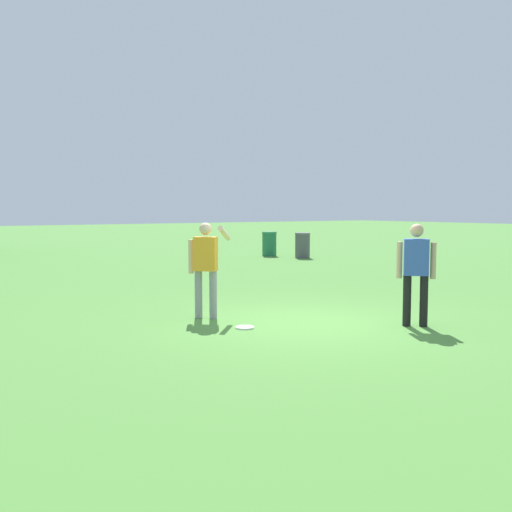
% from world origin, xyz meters
% --- Properties ---
extents(ground_plane, '(120.00, 120.00, 0.00)m').
position_xyz_m(ground_plane, '(0.00, 0.00, 0.00)').
color(ground_plane, '#4C8438').
extents(person_thrower, '(0.84, 0.47, 1.64)m').
position_xyz_m(person_thrower, '(-1.16, 1.33, 0.96)').
color(person_thrower, gray).
rests_on(person_thrower, ground).
extents(person_catcher, '(0.45, 0.46, 1.64)m').
position_xyz_m(person_catcher, '(1.26, -1.16, 0.94)').
color(person_catcher, black).
rests_on(person_catcher, ground).
extents(frisbee, '(0.30, 0.30, 0.03)m').
position_xyz_m(frisbee, '(-1.08, 0.24, 0.01)').
color(frisbee, white).
rests_on(frisbee, ground).
extents(trash_can_beside_table, '(0.59, 0.59, 0.96)m').
position_xyz_m(trash_can_beside_table, '(7.90, 10.00, 0.48)').
color(trash_can_beside_table, '#515156').
rests_on(trash_can_beside_table, ground).
extents(trash_can_further_along, '(0.59, 0.59, 0.96)m').
position_xyz_m(trash_can_further_along, '(7.44, 11.53, 0.48)').
color(trash_can_further_along, '#237047').
rests_on(trash_can_further_along, ground).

